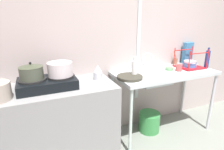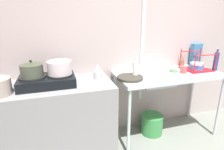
% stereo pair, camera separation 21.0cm
% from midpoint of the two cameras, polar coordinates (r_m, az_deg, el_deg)
% --- Properties ---
extents(wall_back, '(4.57, 0.10, 2.78)m').
position_cam_midpoint_polar(wall_back, '(2.54, 5.21, 13.98)').
color(wall_back, '#B4A6A2').
rests_on(wall_back, ground).
extents(wall_metal_strip, '(0.05, 0.01, 2.23)m').
position_cam_midpoint_polar(wall_metal_strip, '(2.48, 5.91, 17.09)').
color(wall_metal_strip, silver).
extents(counter_concrete, '(1.28, 0.60, 0.87)m').
position_cam_midpoint_polar(counter_concrete, '(2.19, -19.69, -14.23)').
color(counter_concrete, gray).
rests_on(counter_concrete, ground).
extents(counter_sink, '(1.34, 0.60, 0.87)m').
position_cam_midpoint_polar(counter_sink, '(2.49, 13.54, -0.55)').
color(counter_sink, silver).
rests_on(counter_sink, ground).
extents(stove, '(0.56, 0.35, 0.11)m').
position_cam_midpoint_polar(stove, '(1.98, -22.13, -2.26)').
color(stove, black).
rests_on(stove, counter_concrete).
extents(pot_on_left_burner, '(0.22, 0.22, 0.17)m').
position_cam_midpoint_polar(pot_on_left_burner, '(1.95, -26.47, 0.90)').
color(pot_on_left_burner, '#434A3C').
rests_on(pot_on_left_burner, stove).
extents(pot_on_right_burner, '(0.25, 0.25, 0.14)m').
position_cam_midpoint_polar(pot_on_right_burner, '(1.95, -18.67, 1.73)').
color(pot_on_right_burner, silver).
rests_on(pot_on_right_burner, stove).
extents(percolator, '(0.10, 0.10, 0.17)m').
position_cam_midpoint_polar(percolator, '(2.10, -7.29, 0.80)').
color(percolator, silver).
rests_on(percolator, counter_concrete).
extents(sink_basin, '(0.40, 0.31, 0.13)m').
position_cam_midpoint_polar(sink_basin, '(2.38, 10.14, -1.00)').
color(sink_basin, silver).
rests_on(sink_basin, counter_sink).
extents(faucet, '(0.16, 0.09, 0.25)m').
position_cam_midpoint_polar(faucet, '(2.40, 8.13, 4.73)').
color(faucet, silver).
rests_on(faucet, counter_sink).
extents(frying_pan, '(0.30, 0.30, 0.03)m').
position_cam_midpoint_polar(frying_pan, '(2.13, 2.68, -0.69)').
color(frying_pan, '#353429').
rests_on(frying_pan, counter_sink).
extents(dish_rack, '(0.34, 0.30, 0.27)m').
position_cam_midpoint_polar(dish_rack, '(2.76, 20.77, 3.07)').
color(dish_rack, red).
rests_on(dish_rack, counter_sink).
extents(cup_by_rack, '(0.08, 0.08, 0.09)m').
position_cam_midpoint_polar(cup_by_rack, '(2.53, 17.69, 2.15)').
color(cup_by_rack, '#C24E4E').
rests_on(cup_by_rack, counter_sink).
extents(small_bowl_on_drainboard, '(0.10, 0.10, 0.04)m').
position_cam_midpoint_polar(small_bowl_on_drainboard, '(2.54, 14.93, 1.83)').
color(small_bowl_on_drainboard, '#649A67').
rests_on(small_bowl_on_drainboard, counter_sink).
extents(bottle_by_sink, '(0.07, 0.07, 0.24)m').
position_cam_midpoint_polar(bottle_by_sink, '(2.19, 4.20, 2.01)').
color(bottle_by_sink, white).
rests_on(bottle_by_sink, counter_sink).
extents(bottle_by_rack, '(0.06, 0.06, 0.28)m').
position_cam_midpoint_polar(bottle_by_rack, '(2.82, 25.40, 4.46)').
color(bottle_by_rack, navy).
rests_on(bottle_by_rack, counter_sink).
extents(cereal_box, '(0.17, 0.08, 0.31)m').
position_cam_midpoint_polar(cereal_box, '(3.00, 20.37, 6.40)').
color(cereal_box, teal).
rests_on(cereal_box, counter_sink).
extents(utensil_jar, '(0.08, 0.06, 0.20)m').
position_cam_midpoint_polar(utensil_jar, '(2.87, 16.88, 4.06)').
color(utensil_jar, '#8E664A').
rests_on(utensil_jar, counter_sink).
extents(bucket_on_floor, '(0.29, 0.29, 0.27)m').
position_cam_midpoint_polar(bucket_on_floor, '(2.71, 9.15, -14.07)').
color(bucket_on_floor, '#378D46').
rests_on(bucket_on_floor, ground).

